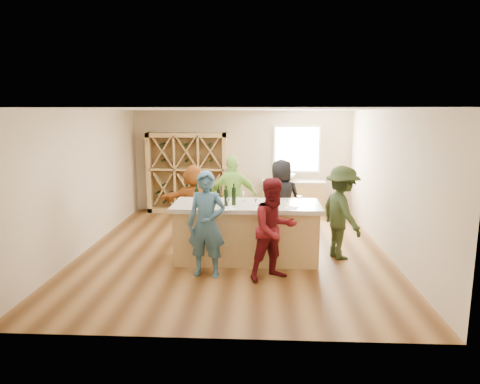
{
  "coord_description": "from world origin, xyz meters",
  "views": [
    {
      "loc": [
        0.52,
        -8.33,
        2.75
      ],
      "look_at": [
        0.1,
        0.2,
        1.15
      ],
      "focal_mm": 32.0,
      "sensor_mm": 36.0,
      "label": 1
    }
  ],
  "objects_px": {
    "wine_bottle_c": "(219,197)",
    "person_far_mid": "(233,198)",
    "person_near_right": "(274,229)",
    "person_server": "(341,213)",
    "wine_bottle_d": "(226,198)",
    "wine_rack": "(188,173)",
    "wine_bottle_b": "(210,197)",
    "sink": "(286,177)",
    "person_near_left": "(207,224)",
    "tasting_counter_base": "(246,234)",
    "wine_bottle_e": "(234,196)",
    "person_far_right": "(281,200)",
    "wine_bottle_a": "(197,197)",
    "person_far_left": "(194,201)"
  },
  "relations": [
    {
      "from": "wine_bottle_e",
      "to": "person_server",
      "type": "height_order",
      "value": "person_server"
    },
    {
      "from": "wine_rack",
      "to": "person_near_right",
      "type": "relative_size",
      "value": 1.29
    },
    {
      "from": "wine_bottle_e",
      "to": "person_far_right",
      "type": "height_order",
      "value": "person_far_right"
    },
    {
      "from": "wine_bottle_e",
      "to": "person_near_left",
      "type": "bearing_deg",
      "value": -119.92
    },
    {
      "from": "sink",
      "to": "wine_bottle_a",
      "type": "relative_size",
      "value": 1.73
    },
    {
      "from": "wine_bottle_c",
      "to": "person_near_right",
      "type": "height_order",
      "value": "person_near_right"
    },
    {
      "from": "wine_rack",
      "to": "person_far_right",
      "type": "xyz_separation_m",
      "value": [
        2.46,
        -2.53,
        -0.22
      ]
    },
    {
      "from": "wine_bottle_d",
      "to": "person_near_left",
      "type": "bearing_deg",
      "value": -115.21
    },
    {
      "from": "wine_bottle_a",
      "to": "wine_bottle_d",
      "type": "bearing_deg",
      "value": -4.53
    },
    {
      "from": "person_near_right",
      "to": "person_server",
      "type": "relative_size",
      "value": 0.96
    },
    {
      "from": "wine_bottle_b",
      "to": "person_server",
      "type": "relative_size",
      "value": 0.18
    },
    {
      "from": "wine_bottle_b",
      "to": "wine_bottle_c",
      "type": "bearing_deg",
      "value": 49.21
    },
    {
      "from": "sink",
      "to": "person_far_left",
      "type": "distance_m",
      "value": 3.2
    },
    {
      "from": "wine_bottle_b",
      "to": "wine_bottle_c",
      "type": "height_order",
      "value": "wine_bottle_b"
    },
    {
      "from": "person_server",
      "to": "person_far_right",
      "type": "relative_size",
      "value": 1.01
    },
    {
      "from": "sink",
      "to": "wine_bottle_e",
      "type": "bearing_deg",
      "value": -106.63
    },
    {
      "from": "tasting_counter_base",
      "to": "person_far_left",
      "type": "xyz_separation_m",
      "value": [
        -1.21,
        1.42,
        0.32
      ]
    },
    {
      "from": "wine_bottle_b",
      "to": "person_far_mid",
      "type": "xyz_separation_m",
      "value": [
        0.31,
        1.6,
        -0.32
      ]
    },
    {
      "from": "sink",
      "to": "person_far_right",
      "type": "bearing_deg",
      "value": -95.49
    },
    {
      "from": "wine_bottle_a",
      "to": "person_far_right",
      "type": "relative_size",
      "value": 0.18
    },
    {
      "from": "wine_rack",
      "to": "wine_bottle_a",
      "type": "relative_size",
      "value": 7.0
    },
    {
      "from": "wine_bottle_c",
      "to": "person_far_right",
      "type": "xyz_separation_m",
      "value": [
        1.21,
        1.41,
        -0.34
      ]
    },
    {
      "from": "wine_rack",
      "to": "tasting_counter_base",
      "type": "distance_m",
      "value": 4.28
    },
    {
      "from": "wine_bottle_d",
      "to": "person_far_mid",
      "type": "bearing_deg",
      "value": 89.43
    },
    {
      "from": "wine_bottle_c",
      "to": "person_far_left",
      "type": "distance_m",
      "value": 1.71
    },
    {
      "from": "wine_bottle_b",
      "to": "wine_bottle_d",
      "type": "distance_m",
      "value": 0.3
    },
    {
      "from": "sink",
      "to": "person_server",
      "type": "height_order",
      "value": "person_server"
    },
    {
      "from": "sink",
      "to": "person_near_left",
      "type": "xyz_separation_m",
      "value": [
        -1.58,
        -4.63,
        -0.11
      ]
    },
    {
      "from": "person_far_right",
      "to": "person_near_left",
      "type": "bearing_deg",
      "value": 46.78
    },
    {
      "from": "wine_bottle_c",
      "to": "wine_bottle_b",
      "type": "bearing_deg",
      "value": -130.79
    },
    {
      "from": "sink",
      "to": "tasting_counter_base",
      "type": "distance_m",
      "value": 3.93
    },
    {
      "from": "wine_rack",
      "to": "wine_bottle_e",
      "type": "bearing_deg",
      "value": -68.94
    },
    {
      "from": "wine_bottle_d",
      "to": "sink",
      "type": "bearing_deg",
      "value": 72.13
    },
    {
      "from": "wine_bottle_a",
      "to": "wine_bottle_c",
      "type": "xyz_separation_m",
      "value": [
        0.39,
        0.12,
        -0.01
      ]
    },
    {
      "from": "person_near_left",
      "to": "person_far_left",
      "type": "height_order",
      "value": "person_near_left"
    },
    {
      "from": "wine_bottle_e",
      "to": "wine_bottle_b",
      "type": "bearing_deg",
      "value": -163.5
    },
    {
      "from": "tasting_counter_base",
      "to": "wine_rack",
      "type": "bearing_deg",
      "value": 114.55
    },
    {
      "from": "wine_bottle_a",
      "to": "wine_bottle_b",
      "type": "distance_m",
      "value": 0.25
    },
    {
      "from": "wine_bottle_e",
      "to": "person_far_left",
      "type": "xyz_separation_m",
      "value": [
        -0.98,
        1.55,
        -0.42
      ]
    },
    {
      "from": "sink",
      "to": "tasting_counter_base",
      "type": "xyz_separation_m",
      "value": [
        -0.94,
        -3.78,
        -0.51
      ]
    },
    {
      "from": "sink",
      "to": "tasting_counter_base",
      "type": "relative_size",
      "value": 0.21
    },
    {
      "from": "wine_bottle_e",
      "to": "person_near_left",
      "type": "xyz_separation_m",
      "value": [
        -0.41,
        -0.72,
        -0.34
      ]
    },
    {
      "from": "wine_bottle_d",
      "to": "person_near_left",
      "type": "relative_size",
      "value": 0.17
    },
    {
      "from": "wine_rack",
      "to": "person_server",
      "type": "bearing_deg",
      "value": -46.06
    },
    {
      "from": "wine_bottle_b",
      "to": "person_far_mid",
      "type": "height_order",
      "value": "person_far_mid"
    },
    {
      "from": "person_far_mid",
      "to": "wine_bottle_b",
      "type": "bearing_deg",
      "value": 65.6
    },
    {
      "from": "wine_bottle_d",
      "to": "person_server",
      "type": "distance_m",
      "value": 2.21
    },
    {
      "from": "wine_rack",
      "to": "person_far_mid",
      "type": "distance_m",
      "value": 2.88
    },
    {
      "from": "wine_bottle_c",
      "to": "person_far_mid",
      "type": "bearing_deg",
      "value": 83.32
    },
    {
      "from": "person_near_left",
      "to": "wine_rack",
      "type": "bearing_deg",
      "value": 112.2
    }
  ]
}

